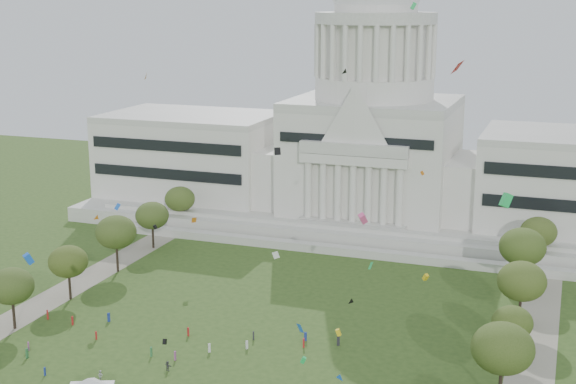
{
  "coord_description": "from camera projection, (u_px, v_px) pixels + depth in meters",
  "views": [
    {
      "loc": [
        51.41,
        -98.31,
        60.63
      ],
      "look_at": [
        0.0,
        45.0,
        24.0
      ],
      "focal_mm": 50.0,
      "sensor_mm": 36.0,
      "label": 1
    }
  ],
  "objects": [
    {
      "name": "row_tree_r_4",
      "position": [
        522.0,
        281.0,
        149.96
      ],
      "size": [
        9.19,
        9.19,
        13.06
      ],
      "color": "black",
      "rests_on": "ground"
    },
    {
      "name": "kite_swarm",
      "position": [
        230.0,
        228.0,
        122.13
      ],
      "size": [
        90.27,
        96.61,
        64.46
      ],
      "color": "orange",
      "rests_on": "ground"
    },
    {
      "name": "row_tree_l_3",
      "position": [
        68.0,
        262.0,
        164.62
      ],
      "size": [
        8.12,
        8.12,
        11.55
      ],
      "color": "black",
      "rests_on": "ground"
    },
    {
      "name": "row_tree_l_6",
      "position": [
        180.0,
        199.0,
        216.06
      ],
      "size": [
        8.19,
        8.19,
        11.64
      ],
      "color": "black",
      "rests_on": "ground"
    },
    {
      "name": "row_tree_l_5",
      "position": [
        152.0,
        216.0,
        198.89
      ],
      "size": [
        8.33,
        8.33,
        11.85
      ],
      "color": "black",
      "rests_on": "ground"
    },
    {
      "name": "row_tree_r_2",
      "position": [
        503.0,
        348.0,
        120.23
      ],
      "size": [
        9.55,
        9.55,
        13.58
      ],
      "color": "black",
      "rests_on": "ground"
    },
    {
      "name": "row_tree_r_5",
      "position": [
        522.0,
        247.0,
        168.67
      ],
      "size": [
        9.82,
        9.82,
        13.96
      ],
      "color": "black",
      "rests_on": "ground"
    },
    {
      "name": "row_tree_r_3",
      "position": [
        512.0,
        323.0,
        136.36
      ],
      "size": [
        7.01,
        7.01,
        9.98
      ],
      "color": "black",
      "rests_on": "ground"
    },
    {
      "name": "person_5",
      "position": [
        168.0,
        366.0,
        134.21
      ],
      "size": [
        1.72,
        1.18,
        1.73
      ],
      "primitive_type": "imported",
      "rotation": [
        0.0,
        0.0,
        2.77
      ],
      "color": "#4C4C51",
      "rests_on": "ground"
    },
    {
      "name": "path_left",
      "position": [
        43.0,
        303.0,
        164.24
      ],
      "size": [
        8.0,
        160.0,
        0.04
      ],
      "primitive_type": "cube",
      "color": "gray",
      "rests_on": "ground"
    },
    {
      "name": "path_right",
      "position": [
        530.0,
        375.0,
        132.72
      ],
      "size": [
        8.0,
        160.0,
        0.04
      ],
      "primitive_type": "cube",
      "color": "gray",
      "rests_on": "ground"
    },
    {
      "name": "person_8",
      "position": [
        100.0,
        376.0,
        130.68
      ],
      "size": [
        0.99,
        0.75,
        1.82
      ],
      "primitive_type": "imported",
      "rotation": [
        0.0,
        0.0,
        2.89
      ],
      "color": "silver",
      "rests_on": "ground"
    },
    {
      "name": "row_tree_l_4",
      "position": [
        116.0,
        232.0,
        181.28
      ],
      "size": [
        9.29,
        9.29,
        13.21
      ],
      "color": "black",
      "rests_on": "ground"
    },
    {
      "name": "row_tree_l_2",
      "position": [
        11.0,
        286.0,
        149.66
      ],
      "size": [
        8.42,
        8.42,
        11.97
      ],
      "color": "black",
      "rests_on": "ground"
    },
    {
      "name": "distant_crowd",
      "position": [
        152.0,
        352.0,
        139.45
      ],
      "size": [
        67.92,
        39.04,
        1.89
      ],
      "color": "navy",
      "rests_on": "ground"
    },
    {
      "name": "row_tree_r_6",
      "position": [
        539.0,
        232.0,
        184.6
      ],
      "size": [
        8.42,
        8.42,
        11.97
      ],
      "color": "black",
      "rests_on": "ground"
    },
    {
      "name": "capitol",
      "position": [
        372.0,
        143.0,
        219.77
      ],
      "size": [
        160.0,
        64.5,
        91.3
      ],
      "color": "beige",
      "rests_on": "ground"
    }
  ]
}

